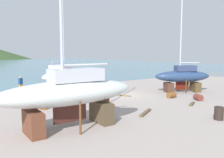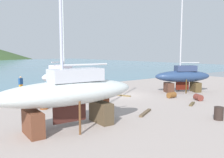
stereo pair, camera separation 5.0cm
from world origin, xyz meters
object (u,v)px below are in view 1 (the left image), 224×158
at_px(barrel_tipped_center, 27,95).
at_px(barrel_rust_far, 198,97).
at_px(sailboat_mid_port, 62,76).
at_px(worker, 21,84).
at_px(sailboat_large_starboard, 70,93).
at_px(barrel_ochre, 105,103).
at_px(barrel_rust_mid, 44,103).
at_px(sailboat_far_slipway, 183,76).
at_px(barrel_tipped_left, 171,95).
at_px(barrel_tar_black, 219,113).

bearing_deg(barrel_tipped_center, barrel_rust_far, -40.91).
relative_size(sailboat_mid_port, worker, 6.08).
bearing_deg(sailboat_large_starboard, barrel_ochre, -146.34).
relative_size(sailboat_large_starboard, worker, 7.75).
height_order(barrel_rust_mid, barrel_rust_far, barrel_rust_mid).
bearing_deg(barrel_tipped_center, worker, 78.89).
bearing_deg(barrel_rust_mid, barrel_ochre, -39.02).
distance_m(sailboat_mid_port, sailboat_far_slipway, 12.85).
bearing_deg(sailboat_large_starboard, barrel_rust_mid, -93.02).
bearing_deg(barrel_rust_far, barrel_tipped_center, 139.09).
height_order(worker, barrel_rust_mid, worker).
xyz_separation_m(barrel_rust_far, barrel_ochre, (-8.51, 2.47, 0.19)).
bearing_deg(sailboat_mid_port, barrel_rust_far, -90.19).
relative_size(barrel_rust_mid, barrel_tipped_center, 1.21).
relative_size(sailboat_large_starboard, barrel_tipped_left, 15.10).
relative_size(sailboat_mid_port, barrel_tipped_center, 13.18).
xyz_separation_m(barrel_rust_mid, barrel_ochre, (3.60, -2.92, -0.01)).
bearing_deg(barrel_ochre, sailboat_mid_port, 83.85).
bearing_deg(worker, sailboat_large_starboard, 144.21).
relative_size(worker, barrel_rust_far, 2.02).
bearing_deg(barrel_rust_far, barrel_tipped_left, 111.76).
distance_m(sailboat_far_slipway, sailboat_large_starboard, 15.95).
bearing_deg(sailboat_mid_port, barrel_ochre, -130.14).
bearing_deg(sailboat_far_slipway, barrel_rust_far, 83.26).
bearing_deg(barrel_rust_mid, barrel_rust_far, -23.99).
xyz_separation_m(sailboat_large_starboard, barrel_tipped_left, (11.87, 2.20, -1.76)).
distance_m(sailboat_mid_port, barrel_tipped_left, 11.34).
bearing_deg(barrel_rust_far, sailboat_far_slipway, 52.78).
height_order(worker, barrel_rust_far, worker).
distance_m(sailboat_mid_port, barrel_rust_far, 13.67).
height_order(barrel_rust_mid, barrel_tipped_center, barrel_rust_mid).
xyz_separation_m(sailboat_large_starboard, worker, (1.86, 14.50, -1.15)).
height_order(barrel_tipped_left, barrel_tar_black, barrel_tar_black).
relative_size(barrel_rust_mid, barrel_rust_far, 1.13).
bearing_deg(barrel_tar_black, barrel_ochre, 120.33).
distance_m(barrel_tipped_left, barrel_tipped_center, 13.46).
distance_m(barrel_tipped_left, barrel_tar_black, 7.48).
distance_m(barrel_rust_mid, barrel_tipped_left, 11.65).
relative_size(sailboat_mid_port, barrel_tar_black, 12.34).
bearing_deg(worker, barrel_rust_mid, 144.03).
bearing_deg(barrel_ochre, sailboat_far_slipway, 5.95).
distance_m(sailboat_large_starboard, barrel_tipped_left, 12.20).
bearing_deg(barrel_rust_mid, sailboat_far_slipway, -6.69).
xyz_separation_m(barrel_ochre, barrel_tar_black, (3.95, -6.75, -0.05)).
xyz_separation_m(worker, barrel_tipped_left, (10.01, -12.30, -0.61)).
relative_size(barrel_tipped_left, barrel_tipped_center, 1.11).
distance_m(worker, barrel_ochre, 12.32).
xyz_separation_m(worker, barrel_rust_far, (10.90, -14.55, -0.60)).
bearing_deg(barrel_rust_far, sailboat_large_starboard, 179.81).
relative_size(worker, barrel_tipped_left, 1.95).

